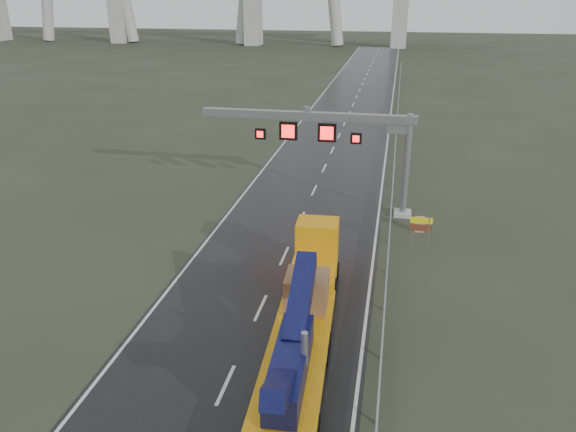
% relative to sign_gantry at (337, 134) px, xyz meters
% --- Properties ---
extents(ground, '(400.00, 400.00, 0.00)m').
position_rel_sign_gantry_xyz_m(ground, '(-2.10, -17.99, -5.61)').
color(ground, '#2C3424').
rests_on(ground, ground).
extents(road, '(11.00, 200.00, 0.02)m').
position_rel_sign_gantry_xyz_m(road, '(-2.10, 22.01, -5.60)').
color(road, black).
rests_on(road, ground).
extents(guardrail, '(0.20, 140.00, 1.40)m').
position_rel_sign_gantry_xyz_m(guardrail, '(4.00, 12.01, -4.91)').
color(guardrail, gray).
rests_on(guardrail, ground).
extents(sign_gantry, '(14.90, 1.20, 7.42)m').
position_rel_sign_gantry_xyz_m(sign_gantry, '(0.00, 0.00, 0.00)').
color(sign_gantry, '#A4A49F').
rests_on(sign_gantry, ground).
extents(heavy_haul_truck, '(3.26, 17.08, 3.99)m').
position_rel_sign_gantry_xyz_m(heavy_haul_truck, '(0.44, -16.12, -4.07)').
color(heavy_haul_truck, orange).
rests_on(heavy_haul_truck, ground).
extents(exit_sign_pair, '(1.31, 0.08, 2.24)m').
position_rel_sign_gantry_xyz_m(exit_sign_pair, '(5.81, -5.68, -4.05)').
color(exit_sign_pair, gray).
rests_on(exit_sign_pair, ground).
extents(striped_barrier, '(0.63, 0.38, 1.02)m').
position_rel_sign_gantry_xyz_m(striped_barrier, '(5.90, -2.69, -5.10)').
color(striped_barrier, red).
rests_on(striped_barrier, ground).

